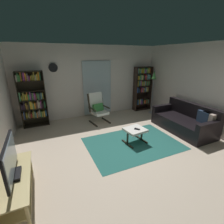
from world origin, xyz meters
TOP-DOWN VIEW (x-y plane):
  - ground_plane at (0.00, 0.00)m, footprint 7.02×7.02m
  - wall_back at (0.00, 2.90)m, footprint 5.60×0.06m
  - wall_right at (2.70, 0.00)m, footprint 0.06×6.00m
  - glass_door_panel at (0.21, 2.83)m, footprint 1.10×0.01m
  - area_rug at (0.27, 0.26)m, footprint 2.40×1.71m
  - tv_stand at (-2.36, -0.52)m, footprint 0.46×1.34m
  - television at (-2.35, -0.51)m, footprint 0.20×0.96m
  - bookshelf_near_tv at (-2.06, 2.64)m, footprint 0.79×0.30m
  - bookshelf_near_sofa at (2.12, 2.65)m, footprint 0.73×0.30m
  - leather_sofa at (2.16, 0.32)m, footprint 0.92×1.88m
  - lounge_armchair at (-0.05, 2.10)m, footprint 0.65×0.72m
  - ottoman at (0.35, 0.30)m, footprint 0.57×0.54m
  - tv_remote at (0.39, 0.26)m, footprint 0.11×0.14m
  - cell_phone at (0.37, 0.25)m, footprint 0.15×0.15m
  - floor_lamp_by_shelf at (2.26, 2.10)m, footprint 0.22×0.22m
  - wall_clock at (-1.30, 2.82)m, footprint 0.29×0.03m

SIDE VIEW (x-z plane):
  - ground_plane at x=0.00m, z-range 0.00..0.00m
  - area_rug at x=0.27m, z-range 0.00..0.01m
  - leather_sofa at x=2.16m, z-range -0.12..0.72m
  - tv_stand at x=-2.36m, z-range 0.08..0.54m
  - ottoman at x=0.35m, z-range 0.13..0.53m
  - cell_phone at x=0.37m, z-range 0.40..0.41m
  - tv_remote at x=0.39m, z-range 0.40..0.42m
  - lounge_armchair at x=-0.05m, z-range 0.02..1.05m
  - television at x=-2.35m, z-range 0.45..1.04m
  - bookshelf_near_tv at x=-2.06m, z-range 0.02..1.81m
  - bookshelf_near_sofa at x=2.12m, z-range 0.10..1.90m
  - glass_door_panel at x=0.21m, z-range 0.05..2.05m
  - wall_back at x=0.00m, z-range 0.00..2.60m
  - wall_right at x=2.70m, z-range 0.00..2.60m
  - floor_lamp_by_shelf at x=2.26m, z-range 0.49..2.17m
  - wall_clock at x=-1.30m, z-range 1.71..2.00m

